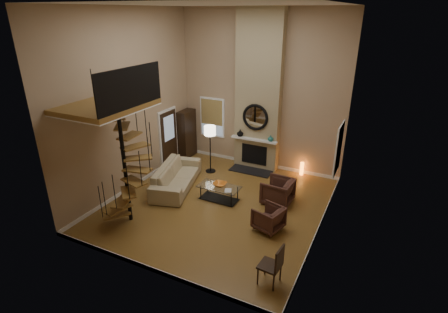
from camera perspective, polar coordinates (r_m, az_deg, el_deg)
The scene contains 33 objects.
ground at distance 10.50m, azimuth -0.98°, elevation -7.85°, with size 6.00×6.50×0.01m, color olive.
back_wall at distance 12.29m, azimuth 6.00°, elevation 10.48°, with size 6.00×0.02×5.50m, color tan.
front_wall at distance 6.85m, azimuth -13.68°, elevation -0.21°, with size 6.00×0.02×5.50m, color tan.
left_wall at distance 11.06m, azimuth -15.18°, elevation 8.43°, with size 0.02×6.50×5.50m, color tan.
right_wall at distance 8.51m, azimuth 17.21°, elevation 3.97°, with size 0.02×6.50×5.50m, color tan.
ceiling at distance 9.04m, azimuth -1.23°, elevation 23.72°, with size 6.00×6.50×0.01m, color silver.
baseboard_back at distance 13.12m, azimuth 5.51°, elevation -1.08°, with size 6.00×0.02×0.12m, color white.
baseboard_front at distance 8.26m, azimuth -11.84°, elevation -17.63°, with size 6.00×0.02×0.12m, color white.
baseboard_left at distance 11.98m, azimuth -13.84°, elevation -4.11°, with size 0.02×6.50×0.12m, color white.
baseboard_right at distance 9.68m, azimuth 15.28°, elevation -11.25°, with size 0.02×6.50×0.12m, color white.
chimney_breast at distance 12.12m, azimuth 5.68°, elevation 10.31°, with size 1.60×0.38×5.50m, color #9B8B65.
hearth at distance 12.57m, azimuth 4.40°, elevation -2.36°, with size 1.50×0.60×0.04m, color black.
firebox at distance 12.60m, azimuth 4.97°, elevation 0.33°, with size 0.95×0.02×0.72m, color black.
mantel at distance 12.31m, azimuth 4.92°, elevation 2.78°, with size 1.70×0.18×0.06m, color white.
mirror_frame at distance 12.12m, azimuth 5.16°, elevation 6.42°, with size 0.94×0.94×0.10m, color black.
mirror_disc at distance 12.13m, azimuth 5.17°, elevation 6.43°, with size 0.80×0.80×0.01m, color white.
vase_left at distance 12.49m, azimuth 2.67°, elevation 3.89°, with size 0.24×0.24×0.25m, color black.
vase_right at distance 12.11m, azimuth 7.65°, elevation 2.99°, with size 0.20×0.20×0.21m, color #1C635D.
window_back at distance 13.31m, azimuth -1.96°, elevation 6.53°, with size 1.02×0.06×1.52m.
window_right at distance 10.75m, azimuth 18.29°, elevation 1.35°, with size 0.06×1.02×1.52m.
entry_door at distance 12.87m, azimuth -9.08°, elevation 2.99°, with size 0.10×1.05×2.16m.
loft at distance 9.04m, azimuth -18.29°, elevation 8.13°, with size 1.70×2.20×1.09m.
spiral_stair at distance 9.32m, azimuth -16.00°, elevation -0.63°, with size 1.47×1.47×4.06m.
hutch at distance 13.57m, azimuth -6.13°, elevation 3.76°, with size 0.38×0.82×1.83m, color black.
sofa at distance 11.40m, azimuth -7.84°, elevation -3.18°, with size 2.58×1.01×0.75m, color tan.
armchair_near at distance 10.54m, azimuth 9.20°, elevation -5.80°, with size 0.84×0.86×0.79m, color #4A2A22.
armchair_far at distance 9.25m, azimuth 7.64°, elevation -10.13°, with size 0.68×0.70×0.64m, color #4A2A22.
coffee_table at distance 10.60m, azimuth -0.82°, elevation -5.73°, with size 1.28×0.65×0.47m.
bowl at distance 10.54m, azimuth -0.70°, elevation -4.60°, with size 0.40×0.40×0.10m, color orange.
book at distance 10.26m, azimuth 0.54°, elevation -5.63°, with size 0.20×0.26×0.03m, color gray.
floor_lamp at distance 12.01m, azimuth -2.32°, elevation 3.66°, with size 0.40×0.40×1.71m.
accent_lamp at distance 12.46m, azimuth 12.65°, elevation -1.94°, with size 0.13×0.13×0.46m, color orange.
side_chair at distance 7.57m, azimuth 8.18°, elevation -17.05°, with size 0.48×0.47×0.95m.
Camera 1 is at (4.17, -8.02, 5.35)m, focal length 27.84 mm.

